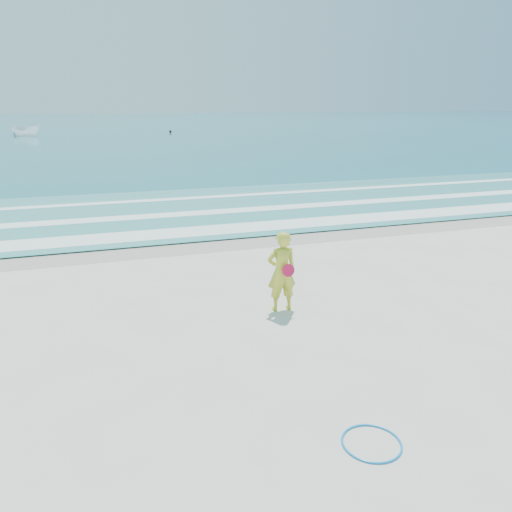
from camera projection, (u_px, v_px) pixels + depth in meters
name	position (u px, v px, depth m)	size (l,w,h in m)	color
ground	(288.00, 397.00, 7.62)	(400.00, 400.00, 0.00)	silver
wet_sand	(183.00, 244.00, 15.79)	(400.00, 2.40, 0.00)	#B2A893
ocean	(100.00, 124.00, 102.94)	(400.00, 190.00, 0.04)	#19727F
shallow	(161.00, 211.00, 20.31)	(400.00, 10.00, 0.01)	#59B7AD
foam_near	(176.00, 233.00, 16.95)	(400.00, 1.40, 0.01)	white
foam_mid	(164.00, 215.00, 19.58)	(400.00, 0.90, 0.01)	white
foam_far	(154.00, 200.00, 22.58)	(400.00, 0.60, 0.01)	white
hoop	(371.00, 443.00, 6.56)	(0.80, 0.80, 0.03)	#0B80D5
boat	(26.00, 130.00, 65.04)	(1.47, 3.91, 1.51)	white
buoy	(170.00, 131.00, 72.41)	(0.36, 0.36, 0.36)	black
woman	(282.00, 272.00, 10.55)	(0.64, 0.43, 1.74)	gold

